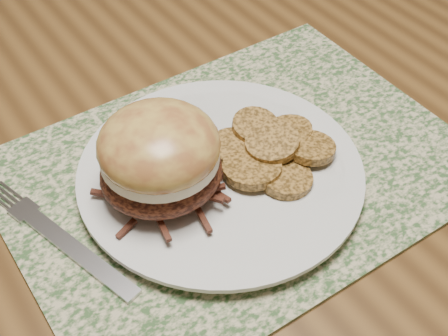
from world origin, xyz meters
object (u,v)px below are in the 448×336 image
Objects in this scene: pork_sandwich at (160,157)px; dining_table at (202,201)px; dinner_plate at (221,174)px; fork at (58,237)px.

dining_table is at bearing 34.02° from pork_sandwich.
pork_sandwich reaches higher than dining_table.
pork_sandwich is at bearing 172.36° from dinner_plate.
fork is at bearing 174.38° from pork_sandwich.
dinner_plate is 1.36× the size of fork.
dinner_plate is at bearing -23.69° from fork.
fork reaches higher than dining_table.
fork is (-0.16, 0.02, -0.01)m from dinner_plate.
pork_sandwich is at bearing -23.64° from fork.
dining_table is 0.10m from dinner_plate.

